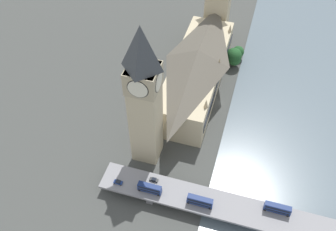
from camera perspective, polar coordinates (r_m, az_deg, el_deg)
ground_plane at (r=210.52m, az=7.88°, el=1.96°), size 600.00×600.00×0.00m
river_water at (r=211.24m, az=17.73°, el=-0.15°), size 62.10×360.00×0.30m
parliament_hall at (r=208.70m, az=4.45°, el=6.95°), size 25.83×83.93×27.20m
clock_tower at (r=156.58m, az=-3.63°, el=2.95°), size 13.45×13.45×74.43m
victoria_tower at (r=244.03m, az=7.70°, el=17.11°), size 14.51×14.51×56.87m
road_bridge at (r=168.60m, az=16.32°, el=-15.09°), size 156.20×13.65×5.49m
double_decker_bus_lead at (r=167.18m, az=16.36°, el=-13.40°), size 11.23×2.51×4.67m
double_decker_bus_mid at (r=162.88m, az=4.89°, el=-12.84°), size 11.25×2.59×4.83m
double_decker_bus_rear at (r=165.65m, az=-2.81°, el=-10.99°), size 10.70×2.54×4.81m
car_northbound_mid at (r=170.19m, az=-2.18°, el=-9.74°), size 3.91×1.75×1.36m
car_southbound_mid at (r=170.76m, az=-7.61°, el=-10.03°), size 3.97×1.92×1.49m
tree_embankment_near at (r=230.64m, az=10.01°, el=8.97°), size 9.46×9.46×12.18m
tree_embankment_mid at (r=237.86m, az=10.64°, el=9.51°), size 7.27×7.27×8.74m
tree_embankment_far at (r=231.41m, az=10.09°, el=8.46°), size 7.99×7.99×9.42m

